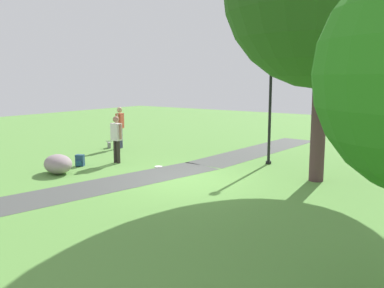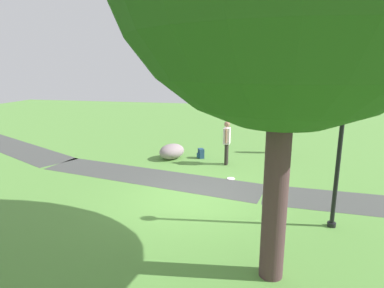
{
  "view_description": "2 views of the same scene",
  "coord_description": "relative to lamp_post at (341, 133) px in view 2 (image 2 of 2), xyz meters",
  "views": [
    {
      "loc": [
        10.05,
        7.23,
        3.08
      ],
      "look_at": [
        0.42,
        0.36,
        1.2
      ],
      "focal_mm": 39.52,
      "sensor_mm": 36.0,
      "label": 1
    },
    {
      "loc": [
        -1.9,
        8.6,
        3.76
      ],
      "look_at": [
        0.17,
        -0.9,
        1.43
      ],
      "focal_mm": 30.77,
      "sensor_mm": 36.0,
      "label": 2
    }
  ],
  "objects": [
    {
      "name": "footpath_segment_mid",
      "position": [
        5.55,
        -2.51,
        -2.28
      ],
      "size": [
        8.17,
        3.14,
        0.01
      ],
      "color": "#464845",
      "rests_on": "ground"
    },
    {
      "name": "handbag_on_grass",
      "position": [
        0.91,
        -7.19,
        -2.14
      ],
      "size": [
        0.38,
        0.38,
        0.31
      ],
      "color": "gray",
      "rests_on": "ground"
    },
    {
      "name": "woman_with_handbag",
      "position": [
        0.65,
        -6.75,
        -1.23
      ],
      "size": [
        0.49,
        0.35,
        1.79
      ],
      "color": "#3E3D65",
      "rests_on": "ground"
    },
    {
      "name": "lawn_boulder",
      "position": [
        5.34,
        -4.87,
        -1.97
      ],
      "size": [
        1.28,
        1.45,
        0.61
      ],
      "color": "gray",
      "rests_on": "ground"
    },
    {
      "name": "backpack_by_boulder",
      "position": [
        4.18,
        -5.2,
        -2.09
      ],
      "size": [
        0.34,
        0.34,
        0.4
      ],
      "color": "navy",
      "rests_on": "ground"
    },
    {
      "name": "man_near_boulder",
      "position": [
        3.05,
        -4.53,
        -1.3
      ],
      "size": [
        0.25,
        0.52,
        1.7
      ],
      "color": "#2B2522",
      "rests_on": "ground"
    },
    {
      "name": "frisbee_on_grass",
      "position": [
        2.7,
        -2.88,
        -2.27
      ],
      "size": [
        0.28,
        0.28,
        0.02
      ],
      "color": "white",
      "rests_on": "ground"
    },
    {
      "name": "lamp_post",
      "position": [
        0.0,
        0.0,
        0.0
      ],
      "size": [
        0.28,
        0.28,
        3.71
      ],
      "color": "black",
      "rests_on": "ground"
    },
    {
      "name": "footpath_segment_far",
      "position": [
        13.03,
        -5.09,
        -2.28
      ],
      "size": [
        7.87,
        5.1,
        0.01
      ],
      "color": "#464845",
      "rests_on": "ground"
    },
    {
      "name": "ground_plane",
      "position": [
        3.63,
        -0.84,
        -2.28
      ],
      "size": [
        48.0,
        48.0,
        0.0
      ],
      "primitive_type": "plane",
      "color": "#5A913F"
    }
  ]
}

